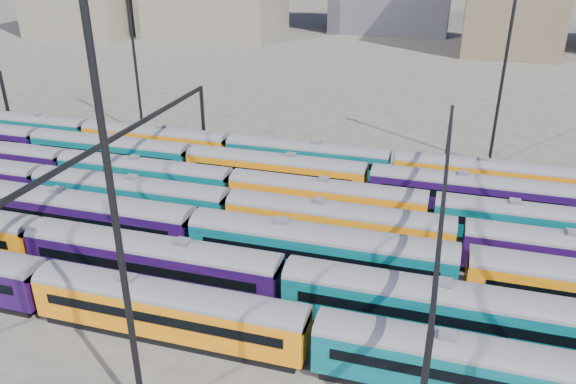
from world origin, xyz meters
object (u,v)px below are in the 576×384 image
(rake_1, at_px, (152,257))
(mast_2, at_px, (112,198))
(rake_2, at_px, (320,246))
(rake_0, at_px, (478,364))

(rake_1, xyz_separation_m, mast_2, (5.85, -12.00, 11.26))
(rake_2, xyz_separation_m, mast_2, (-6.15, -17.00, 11.18))
(rake_0, distance_m, rake_1, 24.30)
(rake_1, distance_m, mast_2, 17.47)
(rake_1, bearing_deg, mast_2, -64.02)
(rake_0, xyz_separation_m, mast_2, (-17.94, -7.00, 11.42))
(rake_1, relative_size, mast_2, 5.72)
(rake_2, bearing_deg, rake_1, -157.38)
(mast_2, bearing_deg, rake_1, 115.98)
(rake_0, relative_size, rake_2, 0.91)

